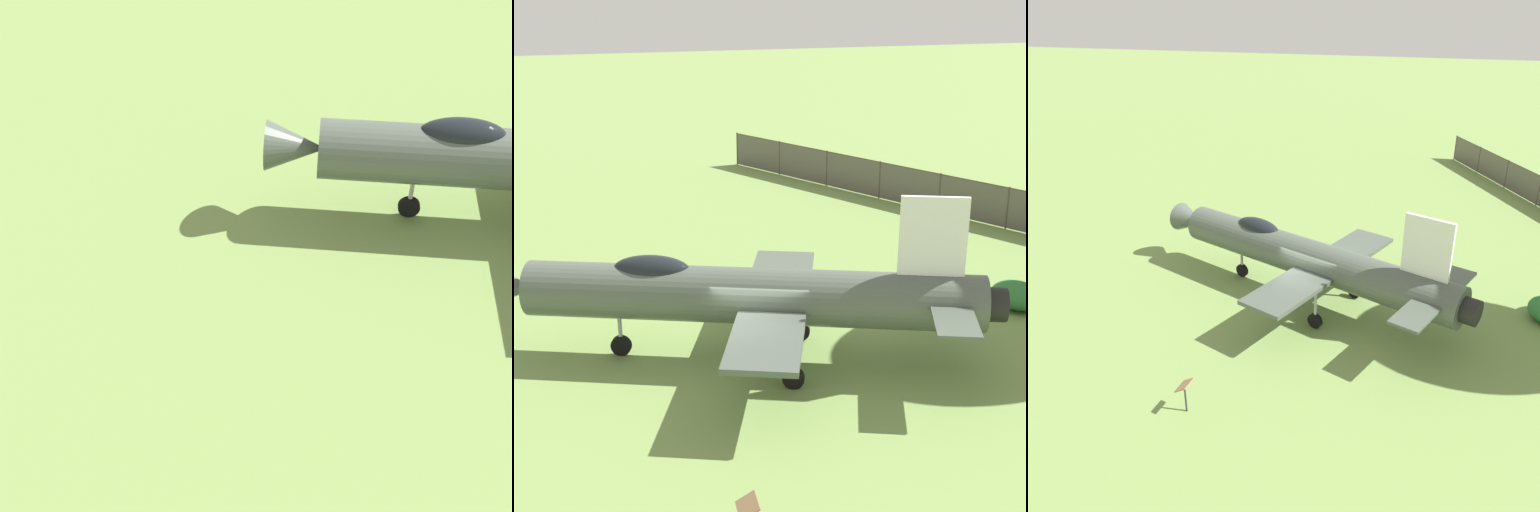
{
  "view_description": "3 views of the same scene",
  "coord_description": "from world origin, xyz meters",
  "views": [
    {
      "loc": [
        -12.25,
        -13.33,
        13.08
      ],
      "look_at": [
        -8.55,
        -0.64,
        1.5
      ],
      "focal_mm": 53.63,
      "sensor_mm": 36.0,
      "label": 1
    },
    {
      "loc": [
        -5.44,
        -19.52,
        10.4
      ],
      "look_at": [
        0.95,
        1.37,
        2.64
      ],
      "focal_mm": 54.98,
      "sensor_mm": 36.0,
      "label": 2
    },
    {
      "loc": [
        4.28,
        -19.81,
        11.9
      ],
      "look_at": [
        -0.98,
        -0.62,
        2.33
      ],
      "focal_mm": 38.6,
      "sensor_mm": 36.0,
      "label": 3
    }
  ],
  "objects": []
}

